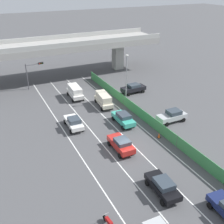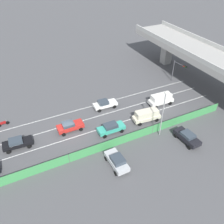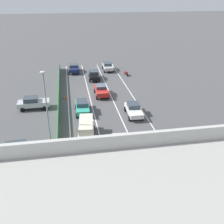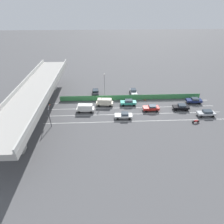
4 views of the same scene
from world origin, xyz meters
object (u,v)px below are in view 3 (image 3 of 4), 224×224
Objects in this scene: car_sedan_black at (94,75)px; car_van_cream at (86,128)px; car_taxi_teal at (82,106)px; parked_wagon_silver at (33,103)px; car_van_white at (122,151)px; car_sedan_navy at (74,68)px; car_sedan_white at (134,109)px; street_lamp at (46,101)px; motorcycle at (126,73)px; traffic_light at (219,179)px; traffic_cone at (64,97)px; car_sedan_red at (101,90)px; car_sedan_silver at (108,66)px; parked_sedan_dark at (17,150)px.

car_van_cream reaches higher than car_sedan_black.
parked_wagon_silver reaches higher than car_taxi_teal.
car_van_white reaches higher than car_sedan_navy.
car_sedan_white is 0.90× the size of car_van_cream.
street_lamp reaches higher than car_sedan_black.
motorcycle is 35.75m from traffic_light.
car_sedan_navy is at bearing -83.83° from car_van_white.
car_van_white is at bearing 104.26° from car_taxi_teal.
car_van_cream is (6.76, 4.82, 0.33)m from car_sedan_white.
car_taxi_teal is at bearing -16.63° from car_sedan_white.
traffic_cone is at bearing -97.61° from street_lamp.
car_sedan_red is at bearing -79.10° from traffic_light.
parked_wagon_silver reaches higher than motorcycle.
parked_wagon_silver is 27.15m from traffic_light.
car_sedan_red is (3.35, -7.87, 0.04)m from car_sedan_white.
traffic_cone is at bearing -66.87° from traffic_light.
car_sedan_black is 22.57m from street_lamp.
car_sedan_red is 0.53× the size of street_lamp.
car_sedan_black is 1.03× the size of car_sedan_red.
traffic_light reaches higher than car_sedan_black.
car_van_white is 9.62m from street_lamp.
traffic_light is at bearing 92.53° from car_sedan_silver.
car_sedan_white is 0.98× the size of car_sedan_silver.
parked_wagon_silver is at bearing 18.61° from car_sedan_red.
parked_sedan_dark is at bearing 53.23° from car_taxi_teal.
parked_wagon_silver reaches higher than traffic_cone.
parked_sedan_dark is 15.80m from traffic_cone.
car_van_white is 1.06× the size of car_taxi_teal.
traffic_cone is (5.53, -17.49, -0.91)m from car_van_white.
car_van_white is 1.05× the size of parked_sedan_dark.
traffic_light reaches higher than car_sedan_navy.
car_taxi_teal reaches higher than car_sedan_red.
car_sedan_silver reaches higher than car_sedan_black.
car_sedan_navy is (3.40, -31.49, -0.33)m from car_van_white.
street_lamp is (7.50, 12.61, 3.92)m from car_sedan_red.
parked_sedan_dark reaches higher than traffic_cone.
car_sedan_black is 26.05m from parked_sedan_dark.
parked_sedan_dark reaches higher than car_sedan_white.
motorcycle is at bearing -113.30° from car_van_cream.
car_sedan_navy is at bearing -74.57° from car_sedan_red.
motorcycle is at bearing -121.75° from car_taxi_teal.
car_taxi_teal is at bearing 160.25° from parked_wagon_silver.
car_van_cream is at bearing 101.36° from traffic_cone.
parked_wagon_silver reaches higher than parked_sedan_dark.
car_sedan_silver is (-6.63, -26.50, -0.31)m from car_van_cream.
street_lamp is at bearing 59.27° from car_sedan_red.
car_sedan_black is at bearing -109.15° from street_lamp.
car_sedan_navy is 29.86m from parked_sedan_dark.
motorcycle is at bearing -139.90° from traffic_cone.
street_lamp is at bearing -1.06° from car_van_cream.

